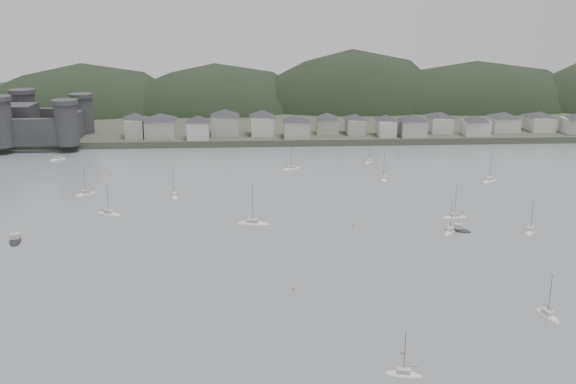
{
  "coord_description": "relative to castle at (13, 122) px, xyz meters",
  "views": [
    {
      "loc": [
        -11.22,
        -116.37,
        61.53
      ],
      "look_at": [
        0.0,
        75.0,
        6.0
      ],
      "focal_mm": 39.84,
      "sensor_mm": 36.0,
      "label": 1
    }
  ],
  "objects": [
    {
      "name": "moored_fleet",
      "position": [
        101.72,
        -120.4,
        -10.79
      ],
      "size": [
        214.1,
        176.5,
        13.66
      ],
      "color": "silver",
      "rests_on": "ground"
    },
    {
      "name": "forested_ridge",
      "position": [
        124.83,
        89.6,
        -22.25
      ],
      "size": [
        851.55,
        103.94,
        102.57
      ],
      "color": "black",
      "rests_on": "ground"
    },
    {
      "name": "motor_launch_near",
      "position": [
        167.46,
        -126.99,
        -10.67
      ],
      "size": [
        7.77,
        5.62,
        3.77
      ],
      "rotation": [
        0.0,
        0.0,
        1.11
      ],
      "color": "black",
      "rests_on": "ground"
    },
    {
      "name": "waterfront_town",
      "position": [
        170.59,
        3.54,
        -2.3
      ],
      "size": [
        451.48,
        28.46,
        12.92
      ],
      "color": "gray",
      "rests_on": "far_shore_land"
    },
    {
      "name": "far_shore_land",
      "position": [
        120.0,
        115.2,
        -9.46
      ],
      "size": [
        900.0,
        250.0,
        3.0
      ],
      "primitive_type": "cube",
      "color": "#383D2D",
      "rests_on": "ground"
    },
    {
      "name": "castle",
      "position": [
        0.0,
        0.0,
        0.0
      ],
      "size": [
        66.0,
        43.0,
        20.0
      ],
      "color": "#303032",
      "rests_on": "far_shore_land"
    },
    {
      "name": "mooring_buoys",
      "position": [
        99.28,
        -138.58,
        -10.81
      ],
      "size": [
        89.11,
        136.07,
        0.7
      ],
      "color": "#BC733E",
      "rests_on": "ground"
    },
    {
      "name": "ground",
      "position": [
        120.0,
        -179.8,
        -10.96
      ],
      "size": [
        900.0,
        900.0,
        0.0
      ],
      "primitive_type": "plane",
      "color": "slate",
      "rests_on": "ground"
    },
    {
      "name": "motor_launch_far",
      "position": [
        43.91,
        -128.32,
        -10.68
      ],
      "size": [
        5.1,
        8.91,
        4.0
      ],
      "rotation": [
        0.0,
        0.0,
        3.4
      ],
      "color": "black",
      "rests_on": "ground"
    }
  ]
}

